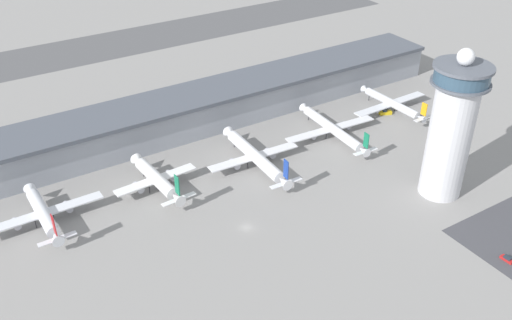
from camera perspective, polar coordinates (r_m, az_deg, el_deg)
The scene contains 12 objects.
ground_plane at distance 186.83m, azimuth -0.94°, elevation -6.76°, with size 1000.00×1000.00×0.00m, color gray.
terminal_building at distance 235.70m, azimuth -9.87°, elevation 3.89°, with size 276.59×25.00×15.70m.
runway_strip at distance 339.52m, azimuth -17.66°, elevation 10.25°, with size 414.89×44.00×0.01m, color #515154.
control_tower at distance 200.47m, azimuth 18.95°, elevation 3.08°, with size 19.05×19.05×53.52m.
airplane_gate_bravo at distance 197.53m, azimuth -20.53°, elevation -5.02°, with size 39.77×33.81×13.63m.
airplane_gate_charlie at distance 204.09m, azimuth -9.91°, elevation -1.89°, with size 31.01×33.92×14.42m.
airplane_gate_delta at distance 214.65m, azimuth -0.09°, elevation 0.37°, with size 37.15×45.03×14.10m.
airplane_gate_echo at distance 236.41m, azimuth 7.64°, elevation 3.12°, with size 41.95×45.17×12.23m.
airplane_gate_foxtrot at distance 261.70m, azimuth 13.44°, elevation 5.52°, with size 39.77×37.93×11.66m.
service_truck_catering at distance 255.92m, azimuth 18.27°, elevation 3.28°, with size 6.47×3.49×2.88m.
service_truck_fuel at distance 260.80m, azimuth 12.79°, elevation 4.69°, with size 6.03×4.28×2.76m.
car_blue_compact at distance 190.06m, azimuth 23.83°, elevation -9.04°, with size 1.88×4.09×1.50m.
Camera 1 is at (-75.19, -125.26, 116.46)m, focal length 40.00 mm.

